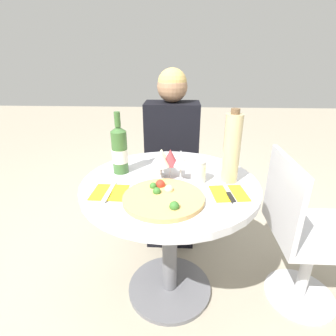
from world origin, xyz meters
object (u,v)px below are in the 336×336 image
(seated_diner, at_px, (171,163))
(pizza_large, at_px, (163,197))
(wine_bottle, at_px, (120,150))
(tall_carafe, at_px, (232,149))
(chair_empty_side, at_px, (302,236))
(dining_table, at_px, (170,210))
(chair_behind_diner, at_px, (172,172))

(seated_diner, height_order, pizza_large, seated_diner)
(pizza_large, bearing_deg, wine_bottle, 130.64)
(tall_carafe, bearing_deg, chair_empty_side, -3.61)
(dining_table, distance_m, chair_empty_side, 0.70)
(pizza_large, relative_size, wine_bottle, 1.09)
(dining_table, xyz_separation_m, chair_empty_side, (0.69, -0.01, -0.13))
(pizza_large, xyz_separation_m, wine_bottle, (-0.24, 0.28, 0.11))
(dining_table, relative_size, wine_bottle, 2.72)
(dining_table, relative_size, seated_diner, 0.71)
(pizza_large, height_order, tall_carafe, tall_carafe)
(chair_behind_diner, height_order, pizza_large, chair_behind_diner)
(chair_behind_diner, relative_size, chair_empty_side, 1.00)
(chair_behind_diner, relative_size, pizza_large, 2.44)
(wine_bottle, bearing_deg, chair_empty_side, -6.41)
(dining_table, xyz_separation_m, seated_diner, (-0.01, 0.63, -0.00))
(seated_diner, relative_size, tall_carafe, 3.44)
(tall_carafe, bearing_deg, chair_behind_diner, 111.54)
(pizza_large, relative_size, tall_carafe, 0.98)
(wine_bottle, bearing_deg, chair_behind_diner, 70.05)
(pizza_large, bearing_deg, chair_behind_diner, 89.64)
(wine_bottle, relative_size, tall_carafe, 0.90)
(chair_behind_diner, bearing_deg, chair_empty_side, 131.75)
(pizza_large, bearing_deg, chair_empty_side, 13.79)
(dining_table, relative_size, pizza_large, 2.49)
(chair_behind_diner, xyz_separation_m, chair_empty_side, (0.70, -0.78, 0.00))
(chair_behind_diner, bearing_deg, dining_table, 91.04)
(chair_empty_side, height_order, wine_bottle, wine_bottle)
(wine_bottle, bearing_deg, tall_carafe, -8.45)
(seated_diner, bearing_deg, chair_empty_side, 137.47)
(chair_empty_side, distance_m, wine_bottle, 1.04)
(chair_behind_diner, distance_m, pizza_large, 1.00)
(seated_diner, relative_size, pizza_large, 3.49)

